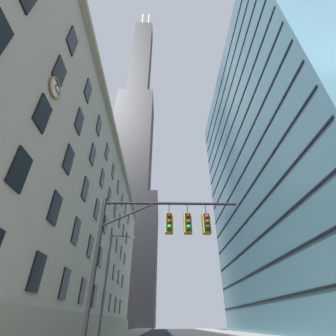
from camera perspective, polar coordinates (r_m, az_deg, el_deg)
station_building at (r=36.93m, az=-23.94°, el=-11.98°), size 13.11×60.80×26.19m
dark_skyscraper at (r=123.56m, az=-9.09°, el=0.02°), size 29.65×29.65×232.00m
glass_office_midrise at (r=51.25m, az=24.08°, el=1.96°), size 15.07×48.33×56.98m
traffic_signal_mast at (r=12.30m, az=-1.26°, el=-15.49°), size 7.20×0.63×6.84m
street_lamppost at (r=22.75m, az=-13.70°, el=-23.35°), size 2.23×0.32×8.16m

